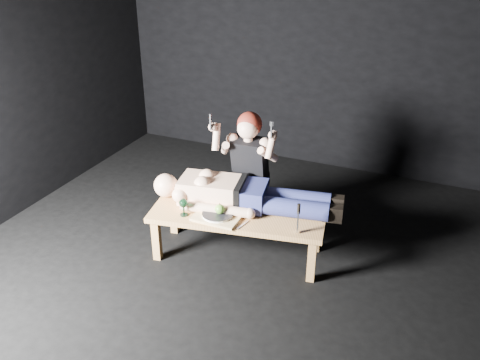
{
  "coord_description": "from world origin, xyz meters",
  "views": [
    {
      "loc": [
        1.53,
        -3.38,
        2.78
      ],
      "look_at": [
        -0.07,
        0.29,
        0.75
      ],
      "focal_mm": 38.47,
      "sensor_mm": 36.0,
      "label": 1
    }
  ],
  "objects_px": {
    "table": "(238,234)",
    "lying_man": "(247,192)",
    "carving_knife": "(298,219)",
    "kneeling_woman": "(252,169)",
    "serving_tray": "(218,217)",
    "goblet": "(184,207)"
  },
  "relations": [
    {
      "from": "table",
      "to": "lying_man",
      "type": "bearing_deg",
      "value": 69.12
    },
    {
      "from": "kneeling_woman",
      "to": "goblet",
      "type": "distance_m",
      "value": 0.83
    },
    {
      "from": "lying_man",
      "to": "serving_tray",
      "type": "relative_size",
      "value": 4.19
    },
    {
      "from": "lying_man",
      "to": "goblet",
      "type": "relative_size",
      "value": 10.42
    },
    {
      "from": "lying_man",
      "to": "kneeling_woman",
      "type": "height_order",
      "value": "kneeling_woman"
    },
    {
      "from": "table",
      "to": "serving_tray",
      "type": "bearing_deg",
      "value": -138.38
    },
    {
      "from": "carving_knife",
      "to": "kneeling_woman",
      "type": "bearing_deg",
      "value": 126.5
    },
    {
      "from": "goblet",
      "to": "serving_tray",
      "type": "bearing_deg",
      "value": 14.88
    },
    {
      "from": "goblet",
      "to": "carving_knife",
      "type": "distance_m",
      "value": 1.02
    },
    {
      "from": "lying_man",
      "to": "kneeling_woman",
      "type": "xyz_separation_m",
      "value": [
        -0.1,
        0.37,
        0.05
      ]
    },
    {
      "from": "serving_tray",
      "to": "carving_knife",
      "type": "xyz_separation_m",
      "value": [
        0.71,
        0.05,
        0.13
      ]
    },
    {
      "from": "kneeling_woman",
      "to": "goblet",
      "type": "relative_size",
      "value": 7.91
    },
    {
      "from": "table",
      "to": "carving_knife",
      "type": "bearing_deg",
      "value": -20.83
    },
    {
      "from": "lying_man",
      "to": "carving_knife",
      "type": "xyz_separation_m",
      "value": [
        0.56,
        -0.25,
        -0.01
      ]
    },
    {
      "from": "lying_man",
      "to": "carving_knife",
      "type": "height_order",
      "value": "lying_man"
    },
    {
      "from": "kneeling_woman",
      "to": "carving_knife",
      "type": "bearing_deg",
      "value": -46.17
    },
    {
      "from": "goblet",
      "to": "carving_knife",
      "type": "relative_size",
      "value": 0.59
    },
    {
      "from": "lying_man",
      "to": "goblet",
      "type": "distance_m",
      "value": 0.58
    },
    {
      "from": "lying_man",
      "to": "table",
      "type": "bearing_deg",
      "value": -110.88
    },
    {
      "from": "kneeling_woman",
      "to": "carving_knife",
      "type": "height_order",
      "value": "kneeling_woman"
    },
    {
      "from": "carving_knife",
      "to": "serving_tray",
      "type": "bearing_deg",
      "value": 173.58
    },
    {
      "from": "serving_tray",
      "to": "goblet",
      "type": "height_order",
      "value": "goblet"
    }
  ]
}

